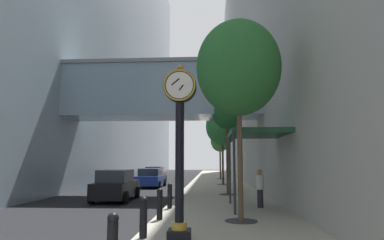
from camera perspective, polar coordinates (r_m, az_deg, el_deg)
The scene contains 17 objects.
ground_plane at distance 29.55m, azimuth -0.60°, elevation -11.43°, with size 110.00×110.00×0.00m, color black.
sidewalk_right at distance 32.47m, azimuth 4.52°, elevation -10.91°, with size 5.27×80.00×0.14m, color #ADA593.
building_block_left at distance 39.18m, azimuth -18.99°, elevation 18.99°, with size 22.08×80.00×38.59m.
building_block_right at distance 36.77m, azimuth 16.00°, elevation 18.12°, with size 9.00×80.00×35.47m.
street_clock at distance 8.14m, azimuth -2.18°, elevation -4.02°, with size 0.84×0.55×4.47m.
bollard_second at distance 9.03m, azimuth -8.53°, elevation -16.36°, with size 0.21×0.21×1.07m.
bollard_third at distance 11.66m, azimuth -5.69°, elevation -14.33°, with size 0.21×0.21×1.07m.
bollard_fourth at distance 14.32m, azimuth -3.93°, elevation -13.03°, with size 0.21×0.21×1.07m.
street_tree_near at distance 11.80m, azimuth 8.14°, elevation 9.00°, with size 2.99×2.99×7.03m.
street_tree_mid_near at distance 20.34m, azimuth 6.17°, elevation 1.24°, with size 1.88×1.88×6.14m.
street_tree_mid_far at distance 29.08m, azimuth 5.36°, elevation -1.12°, with size 2.96×2.96×6.82m.
street_tree_far at distance 37.79m, azimuth 4.95°, elevation -3.74°, with size 2.16×2.16×5.59m.
pedestrian_walking at distance 14.77m, azimuth 11.86°, elevation -11.50°, with size 0.37×0.37×1.65m.
storefront_awning at distance 14.44m, azimuth 11.21°, elevation -2.58°, with size 2.40×3.60×3.30m.
car_black_near at distance 18.58m, azimuth -13.20°, elevation -11.18°, with size 2.01×4.20×1.68m.
car_blue_mid at distance 27.66m, azimuth -7.23°, elevation -10.07°, with size 2.14×4.12×1.56m.
car_red_far at distance 34.60m, azimuth -6.52°, elevation -9.49°, with size 2.04×4.13×1.59m.
Camera 1 is at (2.09, -2.40, 2.13)m, focal length 30.35 mm.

